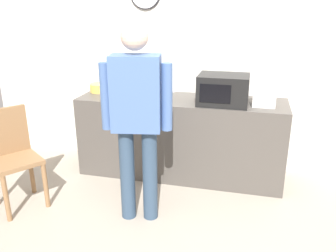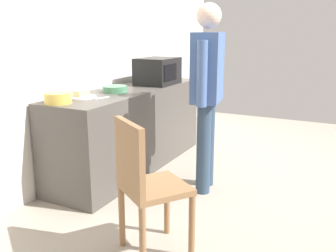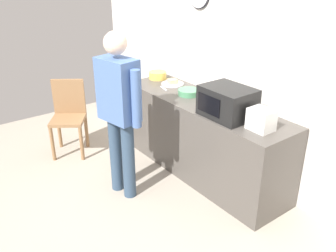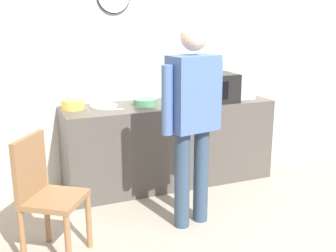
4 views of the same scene
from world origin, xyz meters
TOP-DOWN VIEW (x-y plane):
  - ground_plane at (0.00, 0.00)m, footprint 6.00×6.00m
  - back_wall at (-0.00, 1.60)m, footprint 5.40×0.13m
  - kitchen_counter at (-0.17, 1.22)m, footprint 2.23×0.62m
  - microwave at (0.28, 1.13)m, footprint 0.50×0.39m
  - sandwich_plate at (-0.85, 1.32)m, footprint 0.27×0.27m
  - salad_bowl at (-0.43, 1.24)m, footprint 0.24×0.24m
  - cereal_bowl at (-1.16, 1.32)m, footprint 0.23×0.23m
  - toaster at (0.68, 1.15)m, footprint 0.22×0.18m
  - fork_utensil at (-0.78, 1.14)m, footprint 0.17×0.06m
  - spoon_utensil at (-0.34, 1.43)m, footprint 0.08×0.16m
  - person_standing at (-0.35, 0.28)m, footprint 0.58×0.31m
  - wooden_chair at (-1.57, 0.23)m, footprint 0.56×0.56m

SIDE VIEW (x-z plane):
  - ground_plane at x=0.00m, z-range 0.00..0.00m
  - kitchen_counter at x=-0.17m, z-range 0.00..0.88m
  - wooden_chair at x=-1.57m, z-range 0.05..0.99m
  - fork_utensil at x=-0.78m, z-range 0.88..0.89m
  - spoon_utensil at x=-0.34m, z-range 0.88..0.89m
  - sandwich_plate at x=-0.85m, z-range 0.87..0.93m
  - salad_bowl at x=-0.43m, z-range 0.88..0.94m
  - cereal_bowl at x=-1.16m, z-range 0.88..0.97m
  - toaster at x=0.68m, z-range 0.88..1.08m
  - person_standing at x=-0.35m, z-range 0.15..1.86m
  - microwave at x=0.28m, z-range 0.88..1.18m
  - back_wall at x=0.00m, z-range 0.00..2.60m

